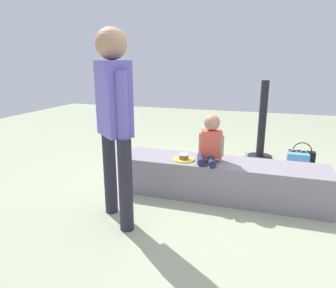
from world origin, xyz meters
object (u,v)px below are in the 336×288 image
adult_standing (114,111)px  water_bottle_near_gift (245,160)px  party_cup_red (207,161)px  handbag_black_leather (301,160)px  gift_bag (297,166)px  cake_box_white (209,175)px  child_seated (211,141)px  cake_plate (184,158)px

adult_standing → water_bottle_near_gift: (0.97, 1.83, -0.88)m
party_cup_red → handbag_black_leather: 1.22m
gift_bag → handbag_black_leather: bearing=77.5°
gift_bag → cake_box_white: (-1.01, -0.37, -0.10)m
water_bottle_near_gift → cake_box_white: bearing=-121.9°
child_seated → gift_bag: 1.32m
cake_box_white → handbag_black_leather: size_ratio=0.85×
cake_plate → gift_bag: cake_plate is taller
adult_standing → party_cup_red: (0.46, 1.77, -0.93)m
child_seated → party_cup_red: bearing=101.7°
adult_standing → water_bottle_near_gift: size_ratio=7.18×
adult_standing → cake_box_white: 1.64m
water_bottle_near_gift → child_seated: bearing=-105.1°
water_bottle_near_gift → cake_box_white: (-0.38, -0.61, -0.04)m
cake_box_white → water_bottle_near_gift: bearing=58.1°
cake_plate → party_cup_red: 1.13m
party_cup_red → adult_standing: bearing=-104.6°
adult_standing → party_cup_red: bearing=75.4°
cake_box_white → handbag_black_leather: 1.30m
gift_bag → handbag_black_leather: (0.08, 0.35, -0.02)m
child_seated → water_bottle_near_gift: size_ratio=2.12×
cake_plate → water_bottle_near_gift: cake_plate is taller
child_seated → handbag_black_leather: size_ratio=1.28×
water_bottle_near_gift → handbag_black_leather: bearing=8.4°
cake_plate → gift_bag: size_ratio=0.61×
adult_standing → cake_box_white: adult_standing is taller
water_bottle_near_gift → party_cup_red: (-0.50, -0.05, -0.05)m
adult_standing → handbag_black_leather: adult_standing is taller
cake_plate → handbag_black_leather: bearing=44.1°
child_seated → cake_box_white: child_seated is taller
child_seated → cake_plate: child_seated is taller
child_seated → handbag_black_leather: 1.62m
adult_standing → child_seated: bearing=48.0°
cake_plate → water_bottle_near_gift: bearing=63.5°
adult_standing → cake_plate: 1.00m
party_cup_red → cake_box_white: (0.12, -0.56, 0.01)m
water_bottle_near_gift → cake_box_white: size_ratio=0.72×
cake_plate → party_cup_red: (0.06, 1.07, -0.35)m
water_bottle_near_gift → handbag_black_leather: (0.71, 0.10, 0.03)m
gift_bag → cake_box_white: bearing=-160.0°
adult_standing → handbag_black_leather: 2.69m
child_seated → party_cup_red: 1.18m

